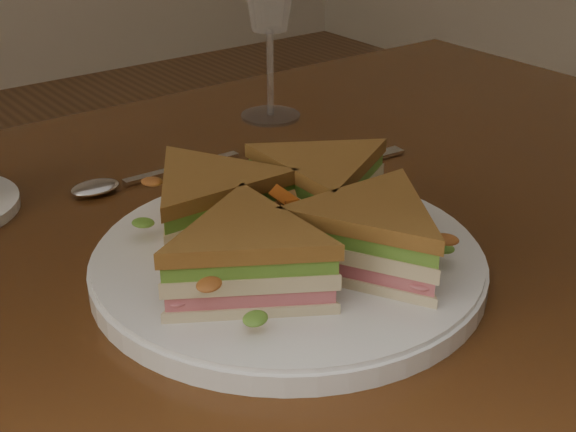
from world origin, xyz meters
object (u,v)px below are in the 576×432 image
at_px(plate, 288,264).
at_px(sandwich_wedges, 288,222).
at_px(table, 288,323).
at_px(knife, 312,173).
at_px(spoon, 117,183).

xyz_separation_m(plate, sandwich_wedges, (0.00, -0.00, 0.04)).
bearing_deg(table, knife, 41.64).
bearing_deg(table, spoon, 115.23).
relative_size(table, sandwich_wedges, 3.89).
distance_m(plate, spoon, 0.23).
bearing_deg(plate, knife, 46.18).
relative_size(plate, knife, 1.44).
relative_size(plate, spoon, 1.68).
bearing_deg(sandwich_wedges, spoon, 98.67).
xyz_separation_m(plate, spoon, (-0.04, 0.23, -0.00)).
bearing_deg(sandwich_wedges, knife, 46.18).
distance_m(plate, knife, 0.20).
relative_size(sandwich_wedges, spoon, 1.68).
bearing_deg(spoon, plate, -80.26).
height_order(table, spoon, spoon).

